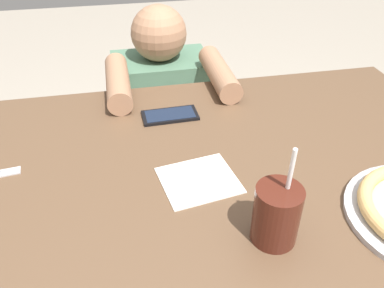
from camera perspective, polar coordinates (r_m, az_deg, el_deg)
The scene contains 5 objects.
dining_table at distance 0.97m, azimuth 1.43°, elevation -8.12°, with size 1.38×0.83×0.75m.
drink_cup_colored at distance 0.72m, azimuth 12.09°, elevation -9.90°, with size 0.08×0.08×0.20m.
paper_napkin at distance 0.86m, azimuth 1.00°, elevation -5.24°, with size 0.16×0.14×0.00m, color white.
cell_phone at distance 1.08m, azimuth -3.20°, elevation 4.17°, with size 0.15×0.08×0.01m.
diner_seated at distance 1.57m, azimuth -4.07°, elevation 1.69°, with size 0.38×0.51×0.94m.
Camera 1 is at (-0.16, -0.69, 1.31)m, focal length 36.93 mm.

